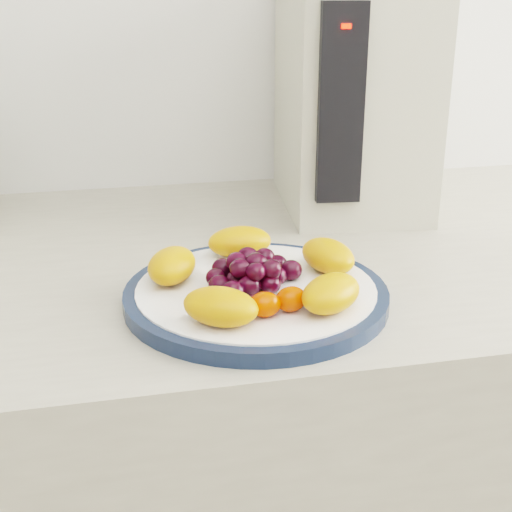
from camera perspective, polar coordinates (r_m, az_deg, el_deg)
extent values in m
cylinder|color=#14213A|center=(0.71, 0.00, -3.19)|extent=(0.26, 0.26, 0.01)
cylinder|color=white|center=(0.71, 0.00, -3.11)|extent=(0.24, 0.24, 0.02)
cube|color=#BBB7A0|center=(1.00, 7.72, 12.87)|extent=(0.21, 0.27, 0.32)
cube|color=black|center=(0.86, 6.80, 11.87)|extent=(0.06, 0.02, 0.23)
cube|color=#FF0C05|center=(0.84, 7.23, 17.78)|extent=(0.01, 0.01, 0.01)
ellipsoid|color=orange|center=(0.74, 5.78, 0.03)|extent=(0.06, 0.08, 0.03)
ellipsoid|color=orange|center=(0.78, -1.31, 1.15)|extent=(0.07, 0.05, 0.03)
ellipsoid|color=orange|center=(0.72, -6.74, -0.75)|extent=(0.07, 0.08, 0.03)
ellipsoid|color=orange|center=(0.63, -2.85, -4.06)|extent=(0.08, 0.08, 0.03)
ellipsoid|color=orange|center=(0.66, 6.01, -2.97)|extent=(0.08, 0.08, 0.03)
ellipsoid|color=black|center=(0.70, 0.00, -1.70)|extent=(0.02, 0.02, 0.02)
ellipsoid|color=black|center=(0.71, 1.62, -1.61)|extent=(0.02, 0.02, 0.02)
ellipsoid|color=black|center=(0.72, 0.50, -1.21)|extent=(0.02, 0.02, 0.02)
ellipsoid|color=black|center=(0.72, -1.10, -1.31)|extent=(0.02, 0.02, 0.02)
ellipsoid|color=black|center=(0.70, -1.64, -1.95)|extent=(0.02, 0.02, 0.02)
ellipsoid|color=black|center=(0.69, -0.52, -2.34)|extent=(0.02, 0.02, 0.02)
ellipsoid|color=black|center=(0.69, 1.15, -2.26)|extent=(0.02, 0.02, 0.02)
ellipsoid|color=black|center=(0.72, 2.82, -1.13)|extent=(0.02, 0.02, 0.02)
ellipsoid|color=black|center=(0.73, 1.68, -0.69)|extent=(0.02, 0.02, 0.02)
ellipsoid|color=black|center=(0.74, 0.15, -0.55)|extent=(0.02, 0.02, 0.02)
ellipsoid|color=black|center=(0.74, -1.42, -0.60)|extent=(0.02, 0.02, 0.02)
ellipsoid|color=black|center=(0.72, -2.66, -1.01)|extent=(0.02, 0.02, 0.02)
ellipsoid|color=black|center=(0.71, -3.24, -1.73)|extent=(0.02, 0.02, 0.02)
ellipsoid|color=black|center=(0.69, -2.96, -2.35)|extent=(0.02, 0.02, 0.02)
ellipsoid|color=black|center=(0.67, -1.84, -2.85)|extent=(0.02, 0.02, 0.02)
ellipsoid|color=black|center=(0.70, 0.00, -0.62)|extent=(0.02, 0.02, 0.02)
ellipsoid|color=black|center=(0.71, 0.69, -0.12)|extent=(0.02, 0.02, 0.02)
ellipsoid|color=black|center=(0.71, -0.66, -0.10)|extent=(0.02, 0.02, 0.02)
ellipsoid|color=black|center=(0.70, -1.54, -0.50)|extent=(0.02, 0.02, 0.02)
ellipsoid|color=black|center=(0.69, -1.28, -1.02)|extent=(0.02, 0.02, 0.02)
ellipsoid|color=black|center=(0.68, -0.02, -1.28)|extent=(0.02, 0.02, 0.02)
ellipsoid|color=black|center=(0.69, 1.26, -1.04)|extent=(0.02, 0.02, 0.02)
ellipsoid|color=red|center=(0.64, 0.69, -3.90)|extent=(0.03, 0.03, 0.02)
ellipsoid|color=red|center=(0.65, 2.82, -3.46)|extent=(0.03, 0.03, 0.02)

